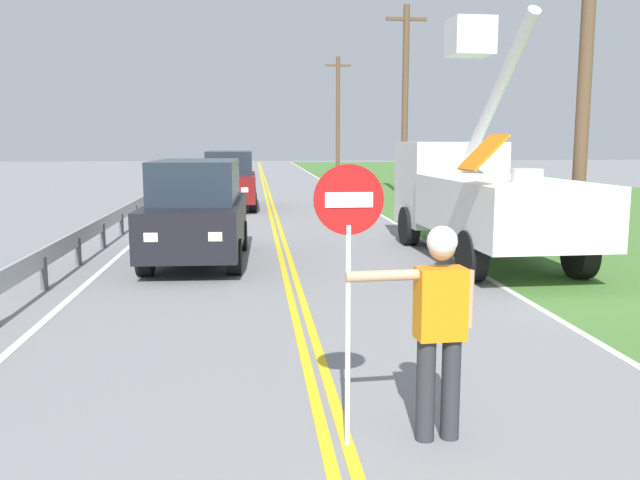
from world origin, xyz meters
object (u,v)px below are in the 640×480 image
(oncoming_suv_nearest, at_px, (197,211))
(utility_pole_mid, at_px, (405,98))
(utility_pole_far, at_px, (338,114))
(stop_sign_paddle, at_px, (348,243))
(flagger_worker, at_px, (439,319))
(utility_pole_near, at_px, (587,39))
(oncoming_suv_second, at_px, (230,180))
(utility_bucket_truck, at_px, (477,192))

(oncoming_suv_nearest, bearing_deg, utility_pole_mid, 63.54)
(utility_pole_far, bearing_deg, stop_sign_paddle, -97.04)
(flagger_worker, distance_m, utility_pole_far, 42.95)
(oncoming_suv_nearest, bearing_deg, stop_sign_paddle, -77.75)
(oncoming_suv_nearest, height_order, utility_pole_near, utility_pole_near)
(oncoming_suv_second, xyz_separation_m, utility_pole_mid, (7.59, 4.88, 3.27))
(flagger_worker, height_order, utility_pole_far, utility_pole_far)
(flagger_worker, xyz_separation_m, utility_bucket_truck, (3.29, 8.83, 0.36))
(stop_sign_paddle, bearing_deg, utility_pole_near, 53.86)
(flagger_worker, relative_size, oncoming_suv_nearest, 0.39)
(flagger_worker, bearing_deg, utility_pole_mid, 78.00)
(utility_bucket_truck, relative_size, oncoming_suv_nearest, 1.48)
(flagger_worker, height_order, utility_pole_mid, utility_pole_mid)
(utility_pole_near, xyz_separation_m, utility_pole_far, (-0.74, 34.42, -0.23))
(flagger_worker, distance_m, stop_sign_paddle, 1.02)
(utility_pole_mid, bearing_deg, oncoming_suv_second, -147.22)
(utility_pole_mid, bearing_deg, stop_sign_paddle, -103.67)
(utility_pole_near, bearing_deg, oncoming_suv_nearest, 176.01)
(utility_bucket_truck, bearing_deg, utility_pole_mid, 83.00)
(utility_pole_mid, bearing_deg, utility_pole_far, 92.33)
(stop_sign_paddle, bearing_deg, utility_bucket_truck, 65.45)
(stop_sign_paddle, height_order, oncoming_suv_nearest, stop_sign_paddle)
(utility_bucket_truck, height_order, utility_pole_near, utility_pole_near)
(oncoming_suv_second, height_order, utility_pole_far, utility_pole_far)
(flagger_worker, relative_size, oncoming_suv_second, 0.40)
(stop_sign_paddle, distance_m, utility_pole_mid, 25.50)
(flagger_worker, height_order, stop_sign_paddle, stop_sign_paddle)
(stop_sign_paddle, relative_size, utility_pole_far, 0.28)
(flagger_worker, bearing_deg, oncoming_suv_nearest, 107.04)
(oncoming_suv_nearest, relative_size, oncoming_suv_second, 1.01)
(flagger_worker, relative_size, utility_pole_far, 0.22)
(stop_sign_paddle, xyz_separation_m, oncoming_suv_nearest, (-1.90, 8.77, -0.65))
(stop_sign_paddle, height_order, utility_pole_mid, utility_pole_mid)
(oncoming_suv_nearest, xyz_separation_m, utility_pole_mid, (7.90, 15.87, 3.27))
(oncoming_suv_second, xyz_separation_m, utility_pole_near, (7.59, -11.54, 3.46))
(utility_pole_mid, height_order, utility_pole_far, utility_pole_mid)
(oncoming_suv_nearest, bearing_deg, utility_bucket_truck, 1.07)
(stop_sign_paddle, relative_size, utility_pole_mid, 0.28)
(utility_pole_far, bearing_deg, oncoming_suv_second, -106.68)
(utility_bucket_truck, distance_m, oncoming_suv_second, 12.26)
(flagger_worker, bearing_deg, utility_pole_far, 83.97)
(oncoming_suv_nearest, distance_m, oncoming_suv_second, 10.99)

